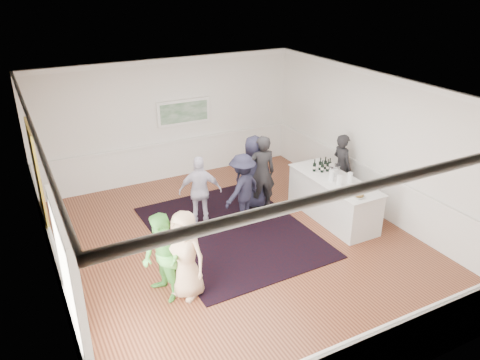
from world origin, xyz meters
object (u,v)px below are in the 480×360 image
guest_tan (185,255)px  serving_table (333,198)px  guest_dark_a (242,189)px  guest_navy (254,172)px  ice_bucket (334,170)px  guest_lilac (200,191)px  bartender (342,167)px  nut_bowl (359,196)px  guest_green (163,258)px  guest_dark_b (262,173)px

guest_tan → serving_table: bearing=71.7°
guest_dark_a → guest_navy: size_ratio=0.91×
ice_bucket → guest_lilac: bearing=161.6°
serving_table → guest_lilac: size_ratio=1.49×
bartender → nut_bowl: (-0.92, -1.66, 0.17)m
guest_tan → bartender: bearing=77.2°
guest_green → guest_lilac: 2.60m
guest_navy → ice_bucket: bearing=175.9°
guest_green → guest_lilac: same height
guest_tan → nut_bowl: (3.81, 0.10, 0.20)m
guest_green → guest_navy: guest_navy is taller
bartender → guest_navy: guest_navy is taller
serving_table → guest_navy: size_ratio=1.36×
guest_tan → guest_dark_a: guest_tan is taller
serving_table → nut_bowl: nut_bowl is taller
serving_table → guest_tan: bearing=-165.0°
serving_table → ice_bucket: 0.63m
guest_tan → guest_green: (-0.36, 0.10, -0.01)m
bartender → ice_bucket: 0.88m
guest_green → guest_dark_b: size_ratio=0.88×
serving_table → guest_dark_b: size_ratio=1.31×
serving_table → guest_green: size_ratio=1.50×
ice_bucket → serving_table: bearing=-121.9°
nut_bowl → serving_table: bearing=81.4°
guest_lilac → ice_bucket: bearing=-176.5°
guest_tan → guest_dark_a: bearing=98.7°
guest_dark_a → guest_dark_b: size_ratio=0.88×
bartender → guest_tan: bearing=112.1°
bartender → guest_dark_b: size_ratio=0.92×
guest_navy → guest_dark_b: bearing=152.0°
serving_table → guest_lilac: bearing=157.7°
guest_dark_b → ice_bucket: guest_dark_b is taller
guest_dark_b → nut_bowl: bearing=127.6°
bartender → guest_tan: bartender is taller
bartender → guest_tan: size_ratio=1.03×
bartender → guest_green: bartender is taller
guest_dark_a → bartender: bearing=153.6°
guest_lilac → nut_bowl: (2.60, -2.08, 0.21)m
bartender → guest_dark_a: bearing=89.4°
ice_bucket → guest_dark_a: bearing=162.4°
serving_table → guest_dark_b: 1.71m
guest_tan → guest_green: bearing=-139.1°
guest_green → guest_dark_a: size_ratio=1.00×
serving_table → ice_bucket: ice_bucket is taller
bartender → nut_bowl: bartender is taller
bartender → guest_lilac: bartender is taller
bartender → nut_bowl: size_ratio=6.65×
guest_navy → ice_bucket: 1.85m
guest_dark_b → nut_bowl: 2.36m
serving_table → bartender: bartender is taller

